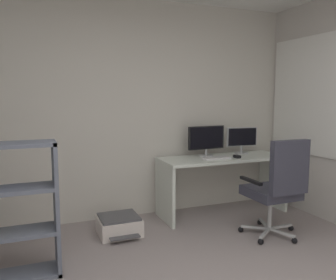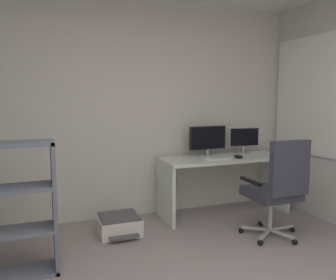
# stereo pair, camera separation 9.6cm
# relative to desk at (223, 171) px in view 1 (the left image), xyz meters

# --- Properties ---
(wall_back) EXTENTS (4.45, 0.10, 2.64)m
(wall_back) POSITION_rel_desk_xyz_m (-1.20, 0.40, 0.77)
(wall_back) COLOR beige
(wall_back) RESTS_ON ground
(window_pane) EXTENTS (0.01, 1.50, 1.38)m
(window_pane) POSITION_rel_desk_xyz_m (1.02, -0.50, 0.94)
(window_pane) COLOR white
(window_frame) EXTENTS (0.02, 1.58, 1.46)m
(window_frame) POSITION_rel_desk_xyz_m (1.01, -0.50, 0.94)
(window_frame) COLOR white
(desk) EXTENTS (1.61, 0.59, 0.73)m
(desk) POSITION_rel_desk_xyz_m (0.00, 0.00, 0.00)
(desk) COLOR silver
(desk) RESTS_ON ground
(monitor_main) EXTENTS (0.51, 0.18, 0.38)m
(monitor_main) POSITION_rel_desk_xyz_m (-0.17, 0.13, 0.40)
(monitor_main) COLOR #B2B5B7
(monitor_main) RESTS_ON desk
(monitor_secondary) EXTENTS (0.43, 0.18, 0.35)m
(monitor_secondary) POSITION_rel_desk_xyz_m (0.36, 0.13, 0.39)
(monitor_secondary) COLOR #B2B5B7
(monitor_secondary) RESTS_ON desk
(keyboard) EXTENTS (0.34, 0.14, 0.02)m
(keyboard) POSITION_rel_desk_xyz_m (-0.15, -0.10, 0.19)
(keyboard) COLOR silver
(keyboard) RESTS_ON desk
(computer_mouse) EXTENTS (0.06, 0.10, 0.03)m
(computer_mouse) POSITION_rel_desk_xyz_m (0.12, -0.13, 0.20)
(computer_mouse) COLOR black
(computer_mouse) RESTS_ON desk
(office_chair) EXTENTS (0.61, 0.63, 1.06)m
(office_chair) POSITION_rel_desk_xyz_m (0.11, -0.92, 0.02)
(office_chair) COLOR #B7BABC
(office_chair) RESTS_ON ground
(printer) EXTENTS (0.44, 0.50, 0.20)m
(printer) POSITION_rel_desk_xyz_m (-1.39, -0.18, -0.45)
(printer) COLOR silver
(printer) RESTS_ON ground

